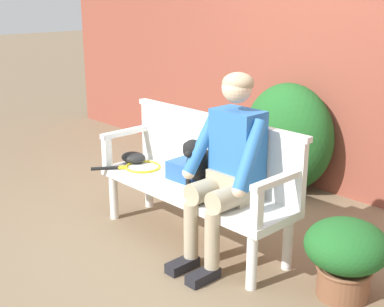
{
  "coord_description": "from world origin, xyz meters",
  "views": [
    {
      "loc": [
        2.62,
        -2.47,
        1.81
      ],
      "look_at": [
        0.0,
        0.0,
        0.69
      ],
      "focal_mm": 48.91,
      "sensor_mm": 36.0,
      "label": 1
    }
  ],
  "objects_px": {
    "sports_bag": "(187,171)",
    "potted_plant": "(346,253)",
    "person_seated": "(229,162)",
    "tennis_racket": "(140,167)",
    "baseball_glove": "(133,158)",
    "garden_bench": "(192,194)",
    "dog_on_bench": "(198,163)"
  },
  "relations": [
    {
      "from": "garden_bench",
      "to": "dog_on_bench",
      "type": "height_order",
      "value": "dog_on_bench"
    },
    {
      "from": "baseball_glove",
      "to": "potted_plant",
      "type": "xyz_separation_m",
      "value": [
        1.92,
        0.15,
        -0.19
      ]
    },
    {
      "from": "sports_bag",
      "to": "baseball_glove",
      "type": "bearing_deg",
      "value": -175.38
    },
    {
      "from": "person_seated",
      "to": "tennis_racket",
      "type": "height_order",
      "value": "person_seated"
    },
    {
      "from": "dog_on_bench",
      "to": "tennis_racket",
      "type": "relative_size",
      "value": 0.7
    },
    {
      "from": "person_seated",
      "to": "potted_plant",
      "type": "height_order",
      "value": "person_seated"
    },
    {
      "from": "garden_bench",
      "to": "person_seated",
      "type": "bearing_deg",
      "value": -1.68
    },
    {
      "from": "dog_on_bench",
      "to": "sports_bag",
      "type": "height_order",
      "value": "dog_on_bench"
    },
    {
      "from": "dog_on_bench",
      "to": "baseball_glove",
      "type": "bearing_deg",
      "value": 178.54
    },
    {
      "from": "potted_plant",
      "to": "person_seated",
      "type": "bearing_deg",
      "value": -167.81
    },
    {
      "from": "potted_plant",
      "to": "baseball_glove",
      "type": "bearing_deg",
      "value": -175.67
    },
    {
      "from": "garden_bench",
      "to": "baseball_glove",
      "type": "distance_m",
      "value": 0.74
    },
    {
      "from": "dog_on_bench",
      "to": "baseball_glove",
      "type": "distance_m",
      "value": 0.81
    },
    {
      "from": "tennis_racket",
      "to": "baseball_glove",
      "type": "xyz_separation_m",
      "value": [
        -0.14,
        0.05,
        0.04
      ]
    },
    {
      "from": "sports_bag",
      "to": "potted_plant",
      "type": "distance_m",
      "value": 1.33
    },
    {
      "from": "garden_bench",
      "to": "sports_bag",
      "type": "height_order",
      "value": "sports_bag"
    },
    {
      "from": "tennis_racket",
      "to": "baseball_glove",
      "type": "height_order",
      "value": "baseball_glove"
    },
    {
      "from": "baseball_glove",
      "to": "sports_bag",
      "type": "height_order",
      "value": "sports_bag"
    },
    {
      "from": "garden_bench",
      "to": "tennis_racket",
      "type": "height_order",
      "value": "tennis_racket"
    },
    {
      "from": "dog_on_bench",
      "to": "tennis_racket",
      "type": "distance_m",
      "value": 0.67
    },
    {
      "from": "person_seated",
      "to": "garden_bench",
      "type": "bearing_deg",
      "value": 178.32
    },
    {
      "from": "person_seated",
      "to": "sports_bag",
      "type": "bearing_deg",
      "value": 170.86
    },
    {
      "from": "dog_on_bench",
      "to": "potted_plant",
      "type": "xyz_separation_m",
      "value": [
        1.13,
        0.17,
        -0.34
      ]
    },
    {
      "from": "baseball_glove",
      "to": "tennis_racket",
      "type": "bearing_deg",
      "value": -31.87
    },
    {
      "from": "baseball_glove",
      "to": "potted_plant",
      "type": "distance_m",
      "value": 1.93
    },
    {
      "from": "dog_on_bench",
      "to": "potted_plant",
      "type": "distance_m",
      "value": 1.19
    },
    {
      "from": "person_seated",
      "to": "baseball_glove",
      "type": "distance_m",
      "value": 1.13
    },
    {
      "from": "person_seated",
      "to": "potted_plant",
      "type": "xyz_separation_m",
      "value": [
        0.81,
        0.18,
        -0.42
      ]
    },
    {
      "from": "person_seated",
      "to": "potted_plant",
      "type": "relative_size",
      "value": 2.58
    },
    {
      "from": "sports_bag",
      "to": "potted_plant",
      "type": "relative_size",
      "value": 0.55
    },
    {
      "from": "person_seated",
      "to": "baseball_glove",
      "type": "bearing_deg",
      "value": 178.42
    },
    {
      "from": "garden_bench",
      "to": "potted_plant",
      "type": "distance_m",
      "value": 1.2
    }
  ]
}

